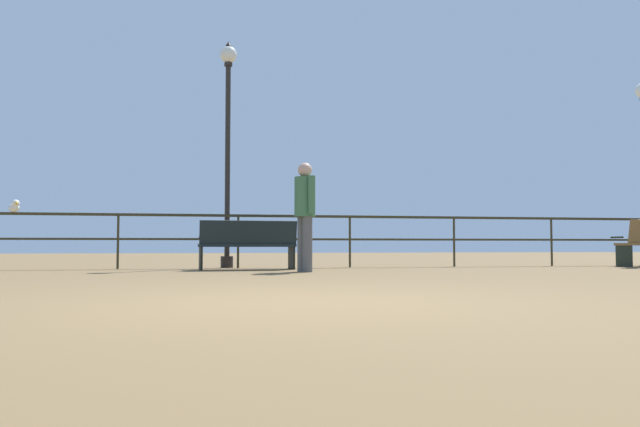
# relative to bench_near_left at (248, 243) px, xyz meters

# --- Properties ---
(ground_plane) EXTENTS (60.00, 60.00, 0.00)m
(ground_plane) POSITION_rel_bench_near_left_xyz_m (-0.11, -6.34, -0.48)
(ground_plane) COLOR brown
(pier_railing) EXTENTS (21.82, 0.05, 1.02)m
(pier_railing) POSITION_rel_bench_near_left_xyz_m (-0.11, 0.84, 0.28)
(pier_railing) COLOR #302B18
(pier_railing) RESTS_ON ground_plane
(bench_near_left) EXTENTS (1.72, 0.74, 0.86)m
(bench_near_left) POSITION_rel_bench_near_left_xyz_m (0.00, 0.00, 0.00)
(bench_near_left) COLOR black
(bench_near_left) RESTS_ON ground_plane
(lamppost_center) EXTENTS (0.33, 0.33, 4.42)m
(lamppost_center) POSITION_rel_bench_near_left_xyz_m (-0.30, 1.10, 2.25)
(lamppost_center) COLOR black
(lamppost_center) RESTS_ON ground_plane
(person_by_bench) EXTENTS (0.34, 0.55, 1.78)m
(person_by_bench) POSITION_rel_bench_near_left_xyz_m (0.83, -1.07, 0.54)
(person_by_bench) COLOR #535353
(person_by_bench) RESTS_ON ground_plane
(seagull_on_rail) EXTENTS (0.28, 0.43, 0.22)m
(seagull_on_rail) POSITION_rel_bench_near_left_xyz_m (-4.05, 0.82, 0.63)
(seagull_on_rail) COLOR white
(seagull_on_rail) RESTS_ON pier_railing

